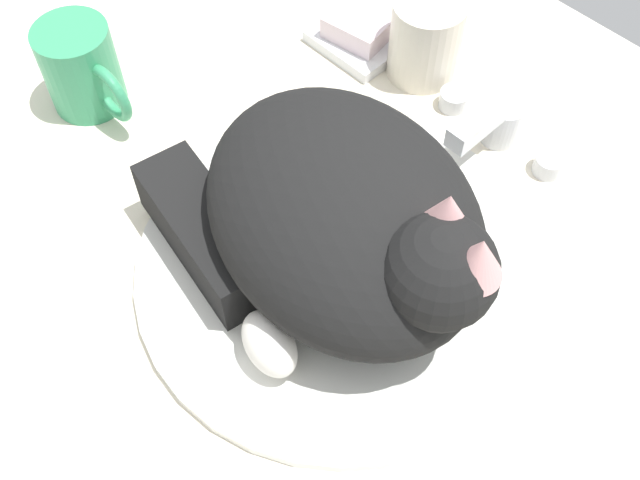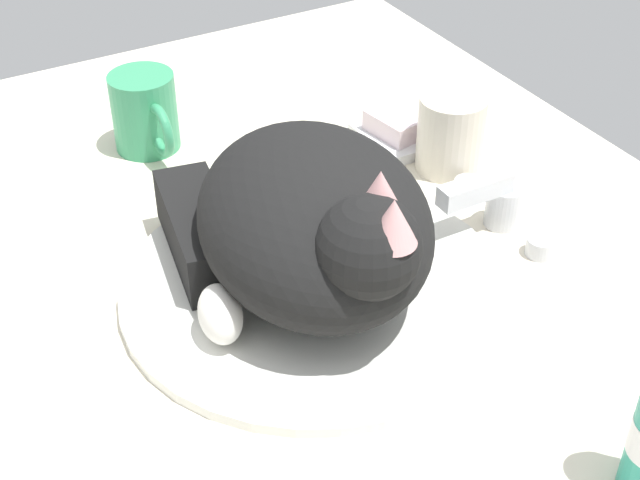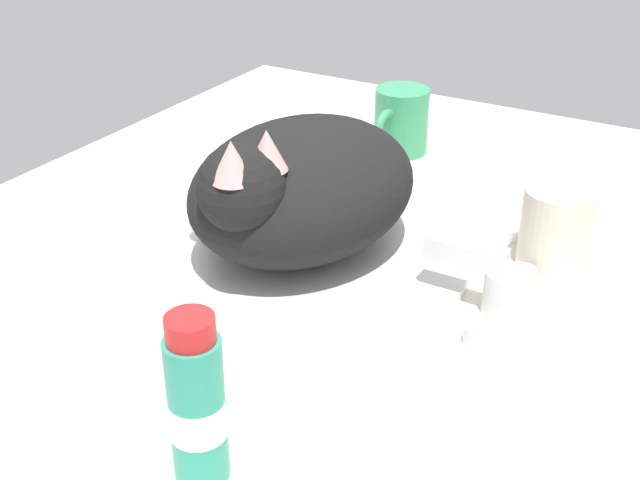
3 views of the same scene
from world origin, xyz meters
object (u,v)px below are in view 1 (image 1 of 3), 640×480
(coffee_mug, at_px, (83,69))
(soap_bar, at_px, (356,29))
(rinse_cup, at_px, (426,39))
(faucet, at_px, (496,124))
(cat, at_px, (343,223))

(coffee_mug, xyz_separation_m, soap_bar, (0.12, 0.24, -0.02))
(rinse_cup, bearing_deg, soap_bar, -162.01)
(faucet, xyz_separation_m, cat, (0.00, -0.21, 0.05))
(faucet, bearing_deg, cat, -88.62)
(faucet, xyz_separation_m, coffee_mug, (-0.31, -0.24, 0.02))
(faucet, bearing_deg, coffee_mug, -142.22)
(faucet, height_order, cat, cat)
(rinse_cup, bearing_deg, cat, -63.44)
(cat, distance_m, coffee_mug, 0.31)
(cat, bearing_deg, rinse_cup, 116.56)
(coffee_mug, xyz_separation_m, rinse_cup, (0.20, 0.26, -0.00))
(faucet, bearing_deg, soap_bar, 179.46)
(faucet, relative_size, rinse_cup, 1.70)
(soap_bar, bearing_deg, rinse_cup, 17.99)
(cat, distance_m, soap_bar, 0.28)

